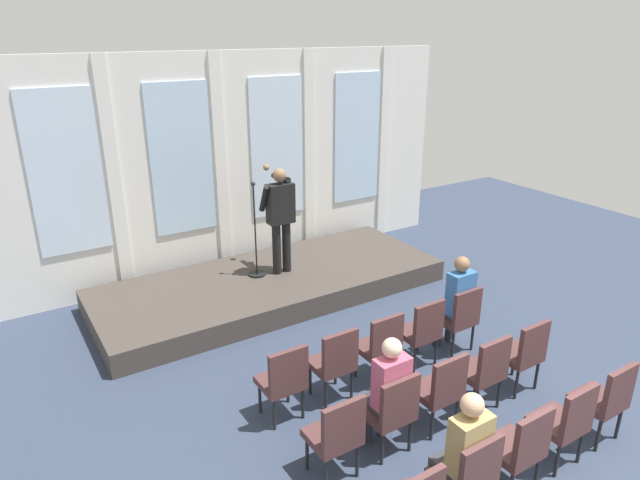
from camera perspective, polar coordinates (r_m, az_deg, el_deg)
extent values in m
cube|color=silver|center=(9.80, -9.09, 7.53)|extent=(8.71, 0.10, 3.76)
cube|color=silver|center=(9.02, -24.46, 6.18)|extent=(1.02, 0.04, 2.45)
cube|color=silver|center=(9.18, -20.21, 5.60)|extent=(0.20, 0.08, 3.76)
cube|color=silver|center=(9.40, -13.92, 7.97)|extent=(1.02, 0.04, 2.45)
cube|color=silver|center=(9.67, -10.10, 7.29)|extent=(0.20, 0.08, 3.76)
cube|color=silver|center=(10.07, -4.42, 9.34)|extent=(1.02, 0.04, 2.45)
cube|color=silver|center=(10.43, -1.16, 8.59)|extent=(0.20, 0.08, 3.76)
cube|color=silver|center=(10.97, 3.76, 10.32)|extent=(1.02, 0.04, 2.45)
cube|color=silver|center=(11.41, 6.46, 9.53)|extent=(0.20, 0.08, 3.76)
cube|color=#3F3833|center=(9.17, -5.00, -4.54)|extent=(5.56, 2.16, 0.34)
cylinder|color=black|center=(9.00, -4.43, -0.89)|extent=(0.14, 0.14, 0.85)
cylinder|color=black|center=(9.08, -3.43, -0.67)|extent=(0.14, 0.14, 0.85)
cube|color=black|center=(8.79, -4.05, 3.72)|extent=(0.42, 0.22, 0.64)
cube|color=#26663F|center=(8.87, -4.42, 4.38)|extent=(0.06, 0.01, 0.38)
sphere|color=#8C6647|center=(8.68, -4.16, 6.60)|extent=(0.21, 0.21, 0.21)
cylinder|color=black|center=(8.73, -5.70, 4.21)|extent=(0.09, 0.28, 0.45)
cylinder|color=black|center=(8.89, -3.60, 6.19)|extent=(0.15, 0.36, 0.15)
cylinder|color=black|center=(8.97, -4.25, 6.59)|extent=(0.11, 0.34, 0.15)
sphere|color=#8C6647|center=(9.14, -5.51, 7.36)|extent=(0.10, 0.10, 0.10)
cylinder|color=black|center=(9.12, -6.43, -3.45)|extent=(0.28, 0.28, 0.03)
cylinder|color=black|center=(8.85, -6.62, 0.92)|extent=(0.02, 0.02, 1.45)
sphere|color=#262626|center=(8.62, -6.83, 5.71)|extent=(0.07, 0.07, 0.07)
cylinder|color=black|center=(6.70, -3.29, -14.74)|extent=(0.04, 0.04, 0.40)
cylinder|color=black|center=(6.57, -6.14, -15.66)|extent=(0.04, 0.04, 0.40)
cylinder|color=black|center=(6.46, -1.76, -16.24)|extent=(0.04, 0.04, 0.40)
cylinder|color=black|center=(6.32, -4.70, -17.25)|extent=(0.04, 0.04, 0.40)
cube|color=#4C2D2D|center=(6.37, -4.03, -14.23)|extent=(0.46, 0.44, 0.08)
cube|color=#4C2D2D|center=(6.08, -3.22, -13.03)|extent=(0.46, 0.06, 0.46)
cylinder|color=black|center=(6.98, 1.58, -13.07)|extent=(0.04, 0.04, 0.40)
cylinder|color=black|center=(6.82, -1.01, -13.97)|extent=(0.04, 0.04, 0.40)
cylinder|color=black|center=(6.75, 3.24, -14.42)|extent=(0.04, 0.04, 0.40)
cylinder|color=black|center=(6.59, 0.58, -15.40)|extent=(0.04, 0.04, 0.40)
cube|color=#4C2D2D|center=(6.65, 1.11, -12.51)|extent=(0.46, 0.44, 0.08)
cube|color=#4C2D2D|center=(6.37, 2.09, -11.27)|extent=(0.46, 0.06, 0.46)
cylinder|color=black|center=(7.31, 5.99, -11.46)|extent=(0.04, 0.04, 0.40)
cylinder|color=black|center=(7.13, 3.65, -12.32)|extent=(0.04, 0.04, 0.40)
cylinder|color=black|center=(7.09, 7.71, -12.66)|extent=(0.04, 0.04, 0.40)
cylinder|color=black|center=(6.90, 5.34, -13.60)|extent=(0.04, 0.04, 0.40)
cube|color=#4C2D2D|center=(6.98, 5.75, -10.85)|extent=(0.46, 0.44, 0.08)
cube|color=#4C2D2D|center=(6.71, 6.83, -9.59)|extent=(0.46, 0.06, 0.46)
cylinder|color=black|center=(7.69, 9.94, -9.94)|extent=(0.04, 0.04, 0.40)
cylinder|color=black|center=(7.48, 7.85, -10.75)|extent=(0.04, 0.04, 0.40)
cylinder|color=black|center=(7.48, 11.70, -11.02)|extent=(0.04, 0.04, 0.40)
cylinder|color=black|center=(7.26, 9.59, -11.90)|extent=(0.04, 0.04, 0.40)
cube|color=#4C2D2D|center=(7.35, 9.89, -9.30)|extent=(0.46, 0.44, 0.08)
cube|color=#4C2D2D|center=(7.10, 11.05, -8.04)|extent=(0.46, 0.06, 0.46)
cylinder|color=black|center=(8.10, 13.48, -8.53)|extent=(0.04, 0.04, 0.40)
cylinder|color=black|center=(7.87, 11.61, -9.28)|extent=(0.04, 0.04, 0.40)
cylinder|color=black|center=(7.90, 15.24, -9.49)|extent=(0.04, 0.04, 0.40)
cylinder|color=black|center=(7.67, 13.37, -10.30)|extent=(0.04, 0.04, 0.40)
cube|color=#4C2D2D|center=(7.77, 13.58, -7.86)|extent=(0.46, 0.44, 0.08)
cube|color=#4C2D2D|center=(7.53, 14.77, -6.61)|extent=(0.46, 0.06, 0.46)
cylinder|color=#2D2D33|center=(7.92, 12.05, -8.93)|extent=(0.10, 0.10, 0.44)
cylinder|color=#2D2D33|center=(8.04, 12.99, -8.56)|extent=(0.10, 0.10, 0.44)
cube|color=#2D2D33|center=(7.77, 13.30, -7.30)|extent=(0.34, 0.36, 0.12)
cube|color=#3366A5|center=(7.55, 14.11, -5.25)|extent=(0.36, 0.20, 0.59)
sphere|color=#8C6647|center=(7.40, 14.27, -2.39)|extent=(0.20, 0.20, 0.20)
cylinder|color=black|center=(6.00, 1.80, -19.61)|extent=(0.04, 0.04, 0.40)
cylinder|color=black|center=(5.86, -1.33, -20.83)|extent=(0.04, 0.04, 0.40)
cylinder|color=black|center=(5.80, 3.82, -21.42)|extent=(0.04, 0.04, 0.40)
cylinder|color=black|center=(5.64, 0.60, -22.78)|extent=(0.04, 0.04, 0.40)
cube|color=#4C2D2D|center=(5.66, 1.25, -19.34)|extent=(0.46, 0.44, 0.08)
cube|color=#4C2D2D|center=(5.37, 2.44, -18.23)|extent=(0.46, 0.06, 0.46)
cylinder|color=black|center=(6.32, 7.03, -17.40)|extent=(0.04, 0.04, 0.40)
cylinder|color=black|center=(6.14, 4.27, -18.59)|extent=(0.04, 0.04, 0.40)
cylinder|color=black|center=(6.12, 9.14, -18.98)|extent=(0.04, 0.04, 0.40)
cylinder|color=black|center=(5.94, 6.34, -20.30)|extent=(0.04, 0.04, 0.40)
cube|color=#4C2D2D|center=(5.98, 6.80, -17.03)|extent=(0.46, 0.44, 0.08)
cube|color=#4C2D2D|center=(5.70, 8.15, -15.83)|extent=(0.46, 0.06, 0.46)
cylinder|color=#2D2D33|center=(6.18, 4.92, -18.10)|extent=(0.10, 0.10, 0.44)
cylinder|color=#2D2D33|center=(6.26, 6.30, -17.50)|extent=(0.10, 0.10, 0.44)
cube|color=#2D2D33|center=(5.98, 6.45, -16.29)|extent=(0.34, 0.36, 0.12)
cube|color=#B24C66|center=(5.71, 7.29, -14.18)|extent=(0.36, 0.20, 0.54)
sphere|color=beige|center=(5.52, 7.34, -10.84)|extent=(0.20, 0.20, 0.20)
cylinder|color=black|center=(6.68, 11.61, -15.30)|extent=(0.04, 0.04, 0.40)
cylinder|color=black|center=(6.48, 9.20, -16.42)|extent=(0.04, 0.04, 0.40)
cylinder|color=black|center=(6.50, 13.75, -16.69)|extent=(0.04, 0.04, 0.40)
cylinder|color=black|center=(6.29, 11.32, -17.92)|extent=(0.04, 0.04, 0.40)
cube|color=#4C2D2D|center=(6.34, 11.63, -14.84)|extent=(0.46, 0.44, 0.08)
cube|color=#4C2D2D|center=(6.08, 13.08, -13.59)|extent=(0.46, 0.06, 0.46)
cylinder|color=black|center=(7.09, 15.62, -13.35)|extent=(0.04, 0.04, 0.40)
cylinder|color=black|center=(6.86, 13.51, -14.39)|extent=(0.04, 0.04, 0.40)
cylinder|color=black|center=(6.92, 17.74, -14.57)|extent=(0.04, 0.04, 0.40)
cylinder|color=black|center=(6.68, 15.64, -15.70)|extent=(0.04, 0.04, 0.40)
cube|color=#4C2D2D|center=(6.75, 15.83, -12.82)|extent=(0.46, 0.44, 0.08)
cube|color=#4C2D2D|center=(6.51, 17.31, -11.55)|extent=(0.46, 0.06, 0.46)
cylinder|color=black|center=(7.53, 19.12, -11.57)|extent=(0.04, 0.04, 0.40)
cylinder|color=black|center=(7.29, 17.28, -12.52)|extent=(0.04, 0.04, 0.40)
cylinder|color=black|center=(7.37, 21.19, -12.65)|extent=(0.04, 0.04, 0.40)
cylinder|color=black|center=(7.12, 19.37, -13.67)|extent=(0.04, 0.04, 0.40)
cube|color=#4C2D2D|center=(7.20, 19.47, -10.99)|extent=(0.46, 0.44, 0.08)
cube|color=#4C2D2D|center=(6.97, 20.95, -9.72)|extent=(0.46, 0.06, 0.46)
cylinder|color=black|center=(5.76, 13.99, -22.43)|extent=(0.04, 0.04, 0.40)
cube|color=#4C2D2D|center=(5.42, 14.16, -22.35)|extent=(0.46, 0.44, 0.08)
cube|color=#4C2D2D|center=(5.15, 16.05, -21.23)|extent=(0.46, 0.06, 0.46)
cylinder|color=#2D2D33|center=(5.70, 13.24, -22.63)|extent=(0.10, 0.10, 0.44)
cube|color=#2D2D33|center=(5.41, 13.73, -21.55)|extent=(0.34, 0.36, 0.12)
cube|color=#997F4C|center=(5.14, 14.99, -19.43)|extent=(0.36, 0.20, 0.54)
sphere|color=tan|center=(4.91, 15.24, -15.89)|extent=(0.20, 0.20, 0.20)
cylinder|color=black|center=(6.16, 18.57, -19.67)|extent=(0.04, 0.04, 0.40)
cylinder|color=black|center=(5.94, 16.18, -21.14)|extent=(0.04, 0.04, 0.40)
cylinder|color=black|center=(6.02, 21.20, -21.20)|extent=(0.04, 0.04, 0.40)
cube|color=#4C2D2D|center=(5.82, 18.99, -19.41)|extent=(0.46, 0.44, 0.08)
cube|color=#4C2D2D|center=(5.57, 20.90, -18.20)|extent=(0.46, 0.06, 0.46)
cylinder|color=black|center=(6.60, 22.44, -17.16)|extent=(0.04, 0.04, 0.40)
cylinder|color=black|center=(6.36, 20.42, -18.49)|extent=(0.04, 0.04, 0.40)
cylinder|color=black|center=(6.47, 24.97, -18.48)|extent=(0.04, 0.04, 0.40)
cylinder|color=black|center=(6.22, 23.00, -19.92)|extent=(0.04, 0.04, 0.40)
cube|color=#4C2D2D|center=(6.26, 23.03, -16.78)|extent=(0.46, 0.44, 0.08)
cube|color=#4C2D2D|center=(6.03, 24.90, -15.51)|extent=(0.46, 0.06, 0.46)
cylinder|color=black|center=(7.08, 25.72, -14.92)|extent=(0.04, 0.04, 0.40)
cylinder|color=black|center=(6.81, 24.00, -16.10)|extent=(0.04, 0.04, 0.40)
cylinder|color=black|center=(6.95, 28.13, -16.07)|extent=(0.04, 0.04, 0.40)
cylinder|color=black|center=(6.68, 26.47, -17.34)|extent=(0.04, 0.04, 0.40)
cube|color=#4C2D2D|center=(6.75, 26.41, -14.44)|extent=(0.46, 0.44, 0.08)
cube|color=#4C2D2D|center=(6.53, 28.22, -13.16)|extent=(0.46, 0.06, 0.46)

